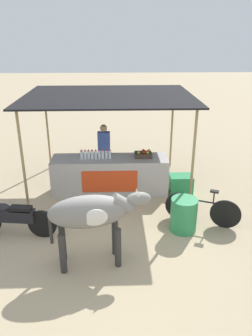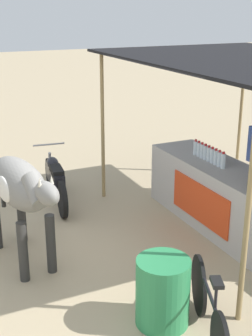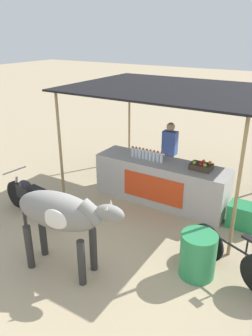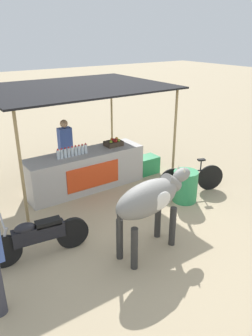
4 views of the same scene
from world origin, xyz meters
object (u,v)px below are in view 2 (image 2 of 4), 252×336
stall_counter (223,198)px  cow (20,188)px  motorcycle_parked (55,179)px  bicycle_leaning (209,313)px  water_barrel (163,292)px

stall_counter → cow: bearing=-95.3°
cow → motorcycle_parked: size_ratio=1.03×
cow → motorcycle_parked: cow is taller
stall_counter → motorcycle_parked: bearing=-135.3°
stall_counter → motorcycle_parked: 2.81m
stall_counter → cow: 2.98m
stall_counter → bicycle_leaning: size_ratio=1.94×
water_barrel → bicycle_leaning: bearing=28.4°
bicycle_leaning → cow: bearing=-151.4°
water_barrel → bicycle_leaning: bicycle_leaning is taller
stall_counter → motorcycle_parked: (-1.99, -1.97, -0.05)m
water_barrel → bicycle_leaning: size_ratio=0.48×
cow → bicycle_leaning: bearing=28.6°
water_barrel → bicycle_leaning: (0.47, 0.25, -0.02)m
water_barrel → motorcycle_parked: (-3.58, -0.07, 0.06)m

